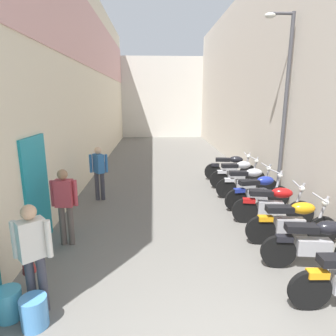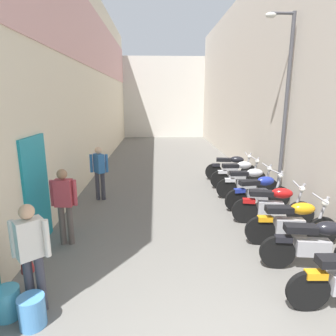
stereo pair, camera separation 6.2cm
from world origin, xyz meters
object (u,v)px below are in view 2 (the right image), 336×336
(motorcycle_fifth, at_px, (259,191))
(street_lamp, at_px, (284,98))
(motorcycle_third, at_px, (293,222))
(pedestrian_mid_alley, at_px, (64,201))
(motorcycle_second, at_px, (317,243))
(pedestrian_by_doorway, at_px, (31,250))
(pedestrian_further_down, at_px, (99,169))
(water_jug_near_door, at_px, (7,303))
(motorcycle_sixth, at_px, (248,182))
(motorcycle_seventh, at_px, (239,173))
(motorcycle_eighth, at_px, (232,167))
(motorcycle_fourth, at_px, (273,204))
(water_jug_beside_first, at_px, (32,311))
(umbrella_leaning, at_px, (25,256))

(motorcycle_fifth, xyz_separation_m, street_lamp, (0.71, 0.61, 2.41))
(motorcycle_third, xyz_separation_m, pedestrian_mid_alley, (-4.54, 0.24, 0.42))
(motorcycle_second, xyz_separation_m, pedestrian_by_doorway, (-4.39, -0.80, 0.42))
(pedestrian_further_down, bearing_deg, water_jug_near_door, -94.77)
(motorcycle_second, height_order, pedestrian_by_doorway, pedestrian_by_doorway)
(motorcycle_third, xyz_separation_m, motorcycle_sixth, (0.00, 2.84, 0.00))
(motorcycle_seventh, height_order, motorcycle_eighth, same)
(water_jug_near_door, bearing_deg, pedestrian_mid_alley, 84.36)
(motorcycle_fourth, bearing_deg, pedestrian_by_doorway, -148.81)
(motorcycle_second, bearing_deg, motorcycle_fourth, 90.00)
(motorcycle_second, distance_m, water_jug_beside_first, 4.48)
(pedestrian_mid_alley, bearing_deg, motorcycle_second, -13.93)
(pedestrian_by_doorway, bearing_deg, water_jug_beside_first, -79.43)
(motorcycle_eighth, xyz_separation_m, pedestrian_by_doorway, (-4.39, -6.43, 0.42))
(motorcycle_fifth, relative_size, water_jug_beside_first, 4.38)
(motorcycle_second, height_order, motorcycle_fifth, same)
(motorcycle_sixth, relative_size, pedestrian_by_doorway, 1.18)
(motorcycle_second, height_order, motorcycle_fourth, same)
(motorcycle_eighth, xyz_separation_m, pedestrian_further_down, (-4.35, -1.85, 0.42))
(pedestrian_mid_alley, xyz_separation_m, water_jug_beside_first, (0.20, -2.22, -0.71))
(motorcycle_fourth, distance_m, motorcycle_sixth, 1.86)
(motorcycle_second, height_order, water_jug_near_door, motorcycle_second)
(pedestrian_by_doorway, bearing_deg, umbrella_leaning, 130.53)
(pedestrian_by_doorway, distance_m, street_lamp, 6.92)
(umbrella_leaning, bearing_deg, pedestrian_further_down, 86.37)
(motorcycle_fourth, relative_size, umbrella_leaning, 1.90)
(pedestrian_further_down, bearing_deg, pedestrian_by_doorway, -90.60)
(motorcycle_seventh, xyz_separation_m, pedestrian_further_down, (-4.35, -0.94, 0.42))
(motorcycle_eighth, bearing_deg, pedestrian_by_doorway, -124.34)
(motorcycle_fourth, relative_size, pedestrian_further_down, 1.17)
(motorcycle_fourth, bearing_deg, street_lamp, 65.85)
(water_jug_beside_first, bearing_deg, umbrella_leaning, 116.68)
(umbrella_leaning, xyz_separation_m, street_lamp, (5.33, 3.97, 2.23))
(pedestrian_further_down, relative_size, street_lamp, 0.31)
(pedestrian_by_doorway, bearing_deg, motorcycle_seventh, 51.53)
(motorcycle_third, relative_size, motorcycle_fifth, 1.01)
(motorcycle_second, xyz_separation_m, motorcycle_third, (0.00, 0.89, 0.00))
(motorcycle_eighth, bearing_deg, street_lamp, -72.23)
(motorcycle_sixth, bearing_deg, motorcycle_fifth, -90.01)
(pedestrian_further_down, distance_m, water_jug_beside_first, 4.93)
(umbrella_leaning, bearing_deg, water_jug_beside_first, -63.32)
(motorcycle_second, distance_m, motorcycle_eighth, 5.64)
(motorcycle_second, distance_m, motorcycle_third, 0.89)
(motorcycle_fifth, bearing_deg, motorcycle_third, -90.00)
(motorcycle_third, distance_m, motorcycle_seventh, 3.85)
(pedestrian_mid_alley, xyz_separation_m, umbrella_leaning, (-0.08, -1.66, -0.24))
(pedestrian_further_down, distance_m, umbrella_leaning, 4.34)
(motorcycle_sixth, distance_m, pedestrian_further_down, 4.37)
(motorcycle_fourth, bearing_deg, motorcycle_fifth, 90.00)
(motorcycle_seventh, bearing_deg, motorcycle_fourth, -90.00)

